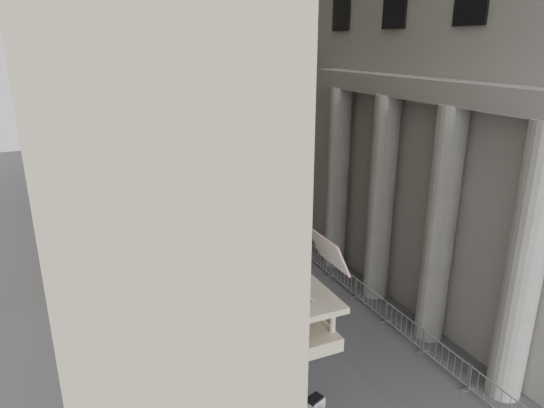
{
  "coord_description": "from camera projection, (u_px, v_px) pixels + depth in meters",
  "views": [
    {
      "loc": [
        -9.44,
        -4.04,
        12.2
      ],
      "look_at": [
        -0.11,
        17.1,
        4.5
      ],
      "focal_mm": 32.0,
      "sensor_mm": 36.0,
      "label": 1
    }
  ],
  "objects": [
    {
      "name": "blue_awning",
      "position": [
        276.0,
        220.0,
        35.14
      ],
      "size": [
        1.6,
        3.0,
        3.0
      ],
      "primitive_type": null,
      "color": "navy",
      "rests_on": "ground"
    },
    {
      "name": "scooter_9",
      "position": [
        228.0,
        310.0,
        23.32
      ],
      "size": [
        1.51,
        1.02,
        1.5
      ],
      "primitive_type": null,
      "rotation": [
        0.0,
        0.0,
        1.94
      ],
      "color": "white",
      "rests_on": "ground"
    },
    {
      "name": "scooter_5",
      "position": [
        274.0,
        378.0,
        18.57
      ],
      "size": [
        1.51,
        1.02,
        1.5
      ],
      "primitive_type": null,
      "rotation": [
        0.0,
        0.0,
        1.94
      ],
      "color": "white",
      "rests_on": "ground"
    },
    {
      "name": "street_lamp",
      "position": [
        168.0,
        169.0,
        28.47
      ],
      "size": [
        2.68,
        1.15,
        8.63
      ],
      "rotation": [
        0.0,
        0.0,
        -0.36
      ],
      "color": "#94979C",
      "rests_on": "ground"
    },
    {
      "name": "security_tent",
      "position": [
        168.0,
        177.0,
        34.75
      ],
      "size": [
        4.49,
        4.49,
        3.65
      ],
      "color": "white",
      "rests_on": "ground"
    },
    {
      "name": "scooter_10",
      "position": [
        219.0,
        297.0,
        24.5
      ],
      "size": [
        1.51,
        1.02,
        1.5
      ],
      "primitive_type": null,
      "rotation": [
        0.0,
        0.0,
        1.94
      ],
      "color": "white",
      "rests_on": "ground"
    },
    {
      "name": "barrier_3",
      "position": [
        370.0,
        309.0,
        23.34
      ],
      "size": [
        0.6,
        2.4,
        1.1
      ],
      "primitive_type": null,
      "color": "#AFB2B7",
      "rests_on": "ground"
    },
    {
      "name": "scooter_4",
      "position": [
        290.0,
        401.0,
        17.39
      ],
      "size": [
        1.51,
        1.02,
        1.5
      ],
      "primitive_type": null,
      "rotation": [
        0.0,
        0.0,
        1.94
      ],
      "color": "white",
      "rests_on": "ground"
    },
    {
      "name": "pedestrian_a",
      "position": [
        259.0,
        225.0,
        31.44
      ],
      "size": [
        0.72,
        0.47,
        1.95
      ],
      "primitive_type": "imported",
      "rotation": [
        0.0,
        0.0,
        3.13
      ],
      "color": "#0D1835",
      "rests_on": "ground"
    },
    {
      "name": "scooter_7",
      "position": [
        249.0,
        340.0,
        20.95
      ],
      "size": [
        1.51,
        1.02,
        1.5
      ],
      "primitive_type": null,
      "rotation": [
        0.0,
        0.0,
        1.94
      ],
      "color": "white",
      "rests_on": "ground"
    },
    {
      "name": "scooter_12",
      "position": [
        204.0,
        274.0,
        26.88
      ],
      "size": [
        1.51,
        1.02,
        1.5
      ],
      "primitive_type": null,
      "rotation": [
        0.0,
        0.0,
        1.94
      ],
      "color": "white",
      "rests_on": "ground"
    },
    {
      "name": "barrier_8",
      "position": [
        267.0,
        225.0,
        34.19
      ],
      "size": [
        0.6,
        2.4,
        1.1
      ],
      "primitive_type": null,
      "color": "#AFB2B7",
      "rests_on": "ground"
    },
    {
      "name": "scooter_6",
      "position": [
        261.0,
        358.0,
        19.76
      ],
      "size": [
        1.51,
        1.02,
        1.5
      ],
      "primitive_type": null,
      "rotation": [
        0.0,
        0.0,
        1.94
      ],
      "color": "white",
      "rests_on": "ground"
    },
    {
      "name": "far_building",
      "position": [
        147.0,
        13.0,
        47.9
      ],
      "size": [
        22.0,
        10.0,
        30.0
      ],
      "primitive_type": "cube",
      "color": "#B2AFA8",
      "rests_on": "ground"
    },
    {
      "name": "barrier_1",
      "position": [
        443.0,
        370.0,
        19.0
      ],
      "size": [
        0.6,
        2.4,
        1.1
      ],
      "primitive_type": null,
      "color": "#AFB2B7",
      "rests_on": "ground"
    },
    {
      "name": "scooter_8",
      "position": [
        238.0,
        324.0,
        22.13
      ],
      "size": [
        1.51,
        1.02,
        1.5
      ],
      "primitive_type": null,
      "rotation": [
        0.0,
        0.0,
        1.94
      ],
      "color": "white",
      "rests_on": "ground"
    },
    {
      "name": "info_kiosk",
      "position": [
        165.0,
        231.0,
        30.34
      ],
      "size": [
        0.62,
        0.96,
        1.97
      ],
      "rotation": [
        0.0,
        0.0,
        0.41
      ],
      "color": "black",
      "rests_on": "ground"
    },
    {
      "name": "barrier_4",
      "position": [
        342.0,
        287.0,
        25.51
      ],
      "size": [
        0.6,
        2.4,
        1.1
      ],
      "primitive_type": null,
      "color": "#AFB2B7",
      "rests_on": "ground"
    },
    {
      "name": "barrier_7",
      "position": [
        282.0,
        237.0,
        32.02
      ],
      "size": [
        0.6,
        2.4,
        1.1
      ],
      "primitive_type": null,
      "color": "#AFB2B7",
      "rests_on": "ground"
    },
    {
      "name": "iron_fence",
      "position": [
        191.0,
        292.0,
        24.96
      ],
      "size": [
        0.3,
        28.0,
        1.4
      ],
      "primitive_type": null,
      "color": "black",
      "rests_on": "ground"
    },
    {
      "name": "pedestrian_b",
      "position": [
        202.0,
        188.0,
        40.12
      ],
      "size": [
        0.99,
        0.95,
        1.61
      ],
      "primitive_type": "imported",
      "rotation": [
        0.0,
        0.0,
        2.54
      ],
      "color": "black",
      "rests_on": "ground"
    },
    {
      "name": "barrier_2",
      "position": [
        403.0,
        337.0,
        21.17
      ],
      "size": [
        0.6,
        2.4,
        1.1
      ],
      "primitive_type": null,
      "color": "#AFB2B7",
      "rests_on": "ground"
    },
    {
      "name": "pedestrian_c",
      "position": [
        217.0,
        205.0,
        35.73
      ],
      "size": [
        0.97,
        0.85,
        1.67
      ],
      "primitive_type": "imported",
      "rotation": [
        0.0,
        0.0,
        3.62
      ],
      "color": "black",
      "rests_on": "ground"
    },
    {
      "name": "scooter_11",
      "position": [
        211.0,
        285.0,
        25.69
      ],
      "size": [
        1.51,
        1.02,
        1.5
      ],
      "primitive_type": null,
      "rotation": [
        0.0,
        0.0,
        1.94
      ],
      "color": "white",
      "rests_on": "ground"
    },
    {
      "name": "barrier_6",
      "position": [
        299.0,
        251.0,
        29.85
      ],
      "size": [
        0.6,
        2.4,
        1.1
      ],
      "primitive_type": null,
      "color": "#AFB2B7",
      "rests_on": "ground"
    },
    {
      "name": "barrier_5",
      "position": [
        319.0,
        267.0,
        27.68
      ],
      "size": [
        0.6,
        2.4,
        1.1
      ],
      "primitive_type": null,
      "color": "#AFB2B7",
      "rests_on": "ground"
    }
  ]
}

